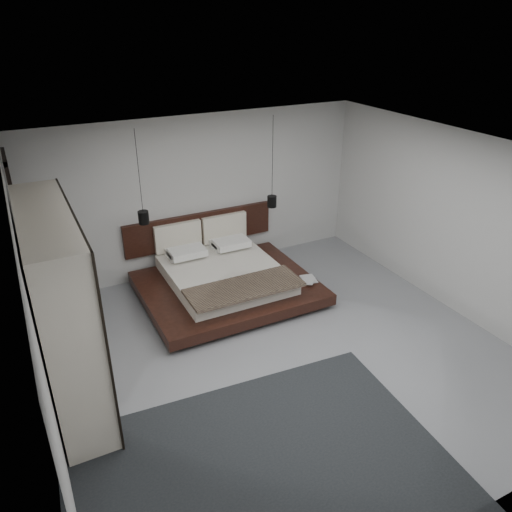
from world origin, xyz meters
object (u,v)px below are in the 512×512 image
pendant_left (144,217)px  rug (263,474)px  lattice_screen (24,243)px  wardrobe (62,310)px  pendant_right (272,201)px  bed (224,277)px

pendant_left → rug: pendant_left is taller
lattice_screen → wardrobe: (0.25, -1.96, -0.10)m
wardrobe → rug: (1.50, -2.19, -1.19)m
rug → wardrobe: bearing=124.3°
pendant_right → pendant_left: bearing=-180.0°
wardrobe → rug: size_ratio=0.63×
bed → wardrobe: 3.13m
rug → pendant_left: bearing=90.0°
pendant_left → pendant_right: 2.28m
lattice_screen → rug: lattice_screen is taller
bed → wardrobe: (-2.64, -1.42, 0.91)m
pendant_left → rug: size_ratio=0.38×
lattice_screen → rug: bearing=-67.1°
rug → pendant_right: bearing=60.6°
pendant_right → rug: size_ratio=0.41×
lattice_screen → pendant_right: 4.03m
lattice_screen → rug: (1.75, -4.15, -1.29)m
pendant_right → rug: (-2.28, -4.04, -1.31)m
lattice_screen → pendant_right: bearing=-1.5°
bed → rug: 3.79m
pendant_right → wardrobe: bearing=-153.9°
lattice_screen → pendant_right: pendant_right is taller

